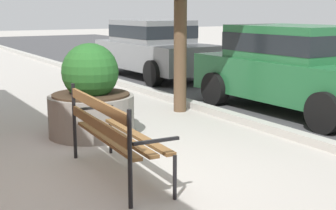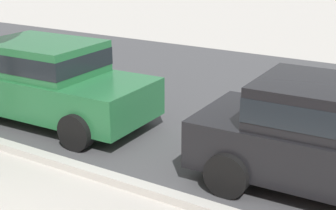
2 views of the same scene
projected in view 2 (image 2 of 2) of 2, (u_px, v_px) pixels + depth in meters
The scene contains 3 objects.
street_surface at pixel (198, 92), 11.38m from camera, with size 60.00×9.00×0.01m, color #424244.
curb_stone at pixel (58, 162), 7.66m from camera, with size 60.00×0.20×0.12m, color #B2AFA8.
parked_car_green at pixel (47, 79), 9.34m from camera, with size 4.15×2.02×1.56m.
Camera 2 is at (5.16, -2.10, 3.35)m, focal length 52.27 mm.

